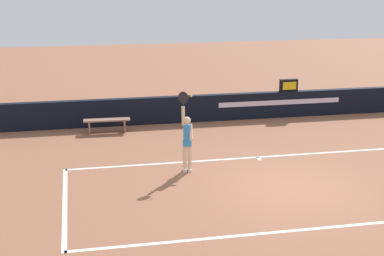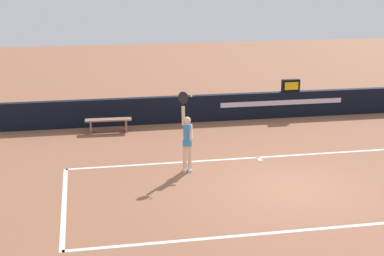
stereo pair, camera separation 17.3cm
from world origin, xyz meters
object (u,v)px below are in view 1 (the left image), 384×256
Objects in this scene: tennis_player at (187,139)px; tennis_ball at (191,96)px; courtside_bench_near at (107,122)px; speed_display at (289,85)px.

tennis_ball is (0.12, -0.01, 1.22)m from tennis_player.
tennis_ball is 0.04× the size of courtside_bench_near.
tennis_player is 35.23× the size of tennis_ball.
tennis_ball is at bearing -132.43° from speed_display.
tennis_ball is (-4.86, -5.31, 0.94)m from speed_display.
tennis_ball is 5.22m from courtside_bench_near.
tennis_player is at bearing -133.19° from speed_display.
courtside_bench_near is (-2.08, 4.44, -1.80)m from tennis_ball.
tennis_ball is at bearing -64.92° from courtside_bench_near.
tennis_ball reaches higher than speed_display.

